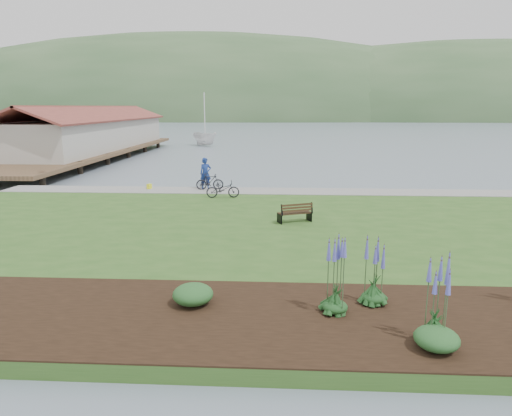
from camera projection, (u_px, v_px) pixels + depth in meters
The scene contains 17 objects.
ground at pixel (286, 228), 20.53m from camera, with size 600.00×600.00×0.00m, color slate.
lawn at pixel (287, 236), 18.54m from camera, with size 34.00×20.00×0.40m, color #2C521D.
shoreline_path at pixel (285, 191), 27.16m from camera, with size 34.00×2.20×0.03m, color gray.
garden_bed at pixel (419, 321), 10.73m from camera, with size 24.00×4.40×0.04m, color black.
far_hillside at pixel (331, 120), 185.15m from camera, with size 580.00×80.00×38.00m, color #365831, non-canonical shape.
pier_pavilion at pixel (93, 133), 47.82m from camera, with size 8.00×36.00×5.40m.
park_bench at pixel (295, 212), 19.82m from camera, with size 1.57×1.09×0.90m.
person at pixel (205, 171), 27.76m from camera, with size 0.82×0.56×2.25m, color navy.
bicycle_a at pixel (223, 189), 25.21m from camera, with size 1.83×0.64×0.96m, color black.
bicycle_b at pixel (210, 182), 27.59m from camera, with size 1.65×0.48×0.99m, color black.
sailboat at pixel (205, 146), 63.25m from camera, with size 8.71×8.87×22.97m, color silver.
pannier at pixel (149, 187), 27.86m from camera, with size 0.20×0.31×0.33m, color #F2F51C.
echium_0 at pixel (436, 301), 9.56m from camera, with size 0.62×0.62×2.17m.
echium_4 at pixel (336, 272), 10.90m from camera, with size 0.62×0.62×2.40m.
echium_5 at pixel (375, 274), 11.49m from camera, with size 0.62×0.62×1.93m.
shrub_0 at pixel (193, 294), 11.55m from camera, with size 1.03×1.03×0.52m, color #1E4C21.
shrub_1 at pixel (437, 339), 9.40m from camera, with size 0.92×0.92×0.46m, color #1E4C21.
Camera 1 is at (-0.30, -19.88, 5.36)m, focal length 32.00 mm.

